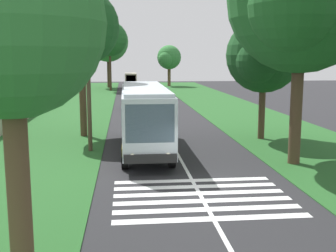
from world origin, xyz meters
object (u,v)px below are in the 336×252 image
at_px(trailing_car_3, 131,87).
at_px(roadside_tree_left_0, 107,43).
at_px(coach_bus, 144,114).
at_px(trailing_car_2, 155,90).
at_px(roadside_tree_left_3, 79,29).
at_px(roadside_tree_right_3, 296,4).
at_px(roadside_tree_left_1, 109,40).
at_px(roadside_tree_left_2, 7,29).
at_px(roadside_tree_right_2, 169,58).
at_px(trailing_minibus_0, 131,78).
at_px(roadside_tree_right_1, 262,57).
at_px(trailing_car_1, 162,94).
at_px(utility_pole, 88,79).
at_px(trailing_car_0, 135,102).

height_order(trailing_car_3, roadside_tree_left_0, roadside_tree_left_0).
height_order(coach_bus, trailing_car_2, coach_bus).
relative_size(roadside_tree_left_3, roadside_tree_right_3, 0.85).
relative_size(roadside_tree_left_1, roadside_tree_left_3, 1.12).
distance_m(roadside_tree_left_2, roadside_tree_right_2, 70.47).
bearing_deg(trailing_minibus_0, roadside_tree_left_3, 175.36).
relative_size(coach_bus, trailing_car_2, 2.60).
height_order(roadside_tree_right_1, roadside_tree_right_3, roadside_tree_right_3).
bearing_deg(roadside_tree_right_1, roadside_tree_left_3, 79.43).
bearing_deg(roadside_tree_right_1, roadside_tree_right_3, 175.64).
height_order(trailing_car_1, roadside_tree_right_1, roadside_tree_right_1).
height_order(coach_bus, roadside_tree_left_0, roadside_tree_left_0).
bearing_deg(utility_pole, roadside_tree_left_1, 0.48).
distance_m(trailing_minibus_0, roadside_tree_right_1, 53.00).
relative_size(roadside_tree_right_1, utility_pole, 1.00).
xyz_separation_m(trailing_car_3, roadside_tree_right_2, (11.19, -7.22, 4.62)).
relative_size(trailing_car_1, trailing_car_3, 1.00).
xyz_separation_m(trailing_car_2, roadside_tree_left_1, (8.04, 6.81, 7.52)).
distance_m(trailing_car_3, roadside_tree_left_3, 40.31).
height_order(trailing_car_0, roadside_tree_left_1, roadside_tree_left_1).
bearing_deg(trailing_car_1, coach_bus, 173.10).
bearing_deg(coach_bus, trailing_minibus_0, -0.00).
distance_m(roadside_tree_left_1, roadside_tree_right_2, 14.99).
distance_m(coach_bus, roadside_tree_right_1, 8.88).
bearing_deg(roadside_tree_left_0, trailing_car_2, -154.69).
distance_m(coach_bus, trailing_car_1, 30.90).
xyz_separation_m(roadside_tree_left_0, roadside_tree_left_3, (-48.25, -0.04, -0.80)).
distance_m(roadside_tree_left_0, roadside_tree_right_2, 11.85).
xyz_separation_m(trailing_car_1, roadside_tree_right_1, (-27.80, -4.05, 4.72)).
xyz_separation_m(trailing_car_1, roadside_tree_left_1, (15.03, 7.21, 7.52)).
bearing_deg(trailing_car_2, trailing_car_0, 168.57).
distance_m(trailing_car_0, roadside_tree_left_0, 33.58).
bearing_deg(roadside_tree_left_3, roadside_tree_left_1, -0.80).
height_order(roadside_tree_left_1, roadside_tree_left_3, roadside_tree_left_1).
relative_size(coach_bus, trailing_car_3, 2.60).
bearing_deg(roadside_tree_right_2, roadside_tree_right_1, -179.34).
xyz_separation_m(roadside_tree_right_1, utility_pole, (-2.71, 10.88, -1.24)).
relative_size(trailing_car_1, roadside_tree_left_1, 0.39).
height_order(trailing_car_2, roadside_tree_left_2, roadside_tree_left_2).
xyz_separation_m(trailing_minibus_0, roadside_tree_right_2, (0.68, -7.15, 3.74)).
xyz_separation_m(roadside_tree_left_1, roadside_tree_left_2, (-59.47, 0.24, -2.21)).
height_order(trailing_car_3, roadside_tree_right_1, roadside_tree_right_1).
bearing_deg(roadside_tree_left_2, trailing_car_1, -9.51).
bearing_deg(coach_bus, roadside_tree_right_3, -116.24).
relative_size(roadside_tree_left_3, roadside_tree_right_2, 1.29).
relative_size(trailing_car_0, trailing_car_3, 1.00).
bearing_deg(roadside_tree_right_2, trailing_car_3, 147.17).
height_order(trailing_car_0, roadside_tree_left_3, roadside_tree_left_3).
xyz_separation_m(trailing_car_2, utility_pole, (-37.48, 6.43, 3.48)).
distance_m(trailing_car_2, roadside_tree_right_1, 35.38).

